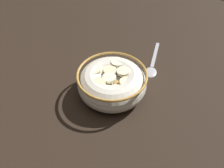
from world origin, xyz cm
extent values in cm
cube|color=black|center=(0.00, 0.00, -1.00)|extent=(129.52, 129.52, 2.00)
cylinder|color=silver|center=(0.00, 0.00, 0.30)|extent=(9.21, 9.21, 0.60)
torus|color=silver|center=(0.00, 0.00, 3.24)|extent=(16.74, 16.74, 6.47)
torus|color=#B28438|center=(0.00, 0.00, 6.17)|extent=(16.84, 16.84, 0.60)
cylinder|color=white|center=(0.00, 0.00, 4.37)|extent=(12.86, 12.86, 0.40)
cube|color=#AD7F42|center=(-0.86, -2.09, 4.92)|extent=(1.60, 1.58, 0.74)
cube|color=tan|center=(2.65, 4.02, 5.09)|extent=(1.97, 1.92, 0.85)
cube|color=tan|center=(0.78, 1.77, 4.88)|extent=(2.11, 2.14, 0.87)
cube|color=#B78947|center=(0.65, -3.66, 4.86)|extent=(1.77, 1.81, 0.83)
cube|color=tan|center=(-4.11, 0.48, 5.05)|extent=(1.70, 1.65, 0.82)
cube|color=tan|center=(3.00, -4.11, 5.00)|extent=(2.12, 2.14, 0.83)
cube|color=#B78947|center=(-4.44, 2.82, 4.96)|extent=(1.97, 1.97, 0.68)
cube|color=tan|center=(-2.81, -0.13, 5.06)|extent=(1.93, 1.97, 0.86)
cube|color=tan|center=(2.54, 1.44, 4.93)|extent=(2.18, 2.17, 0.84)
cube|color=tan|center=(-3.01, 2.86, 5.04)|extent=(1.52, 1.59, 0.86)
cube|color=tan|center=(-0.37, 4.40, 4.97)|extent=(2.17, 2.16, 0.84)
cube|color=tan|center=(-0.89, -4.48, 4.87)|extent=(1.98, 1.98, 0.69)
cube|color=#AD7F42|center=(1.58, -2.18, 5.04)|extent=(2.05, 2.01, 0.88)
cube|color=#AD7F42|center=(3.56, -0.49, 4.93)|extent=(1.70, 1.63, 0.86)
cylinder|color=beige|center=(-3.99, 0.95, 6.04)|extent=(3.39, 3.37, 0.96)
cylinder|color=beige|center=(-0.94, 4.48, 5.91)|extent=(3.84, 3.87, 0.98)
cylinder|color=#F9EFC6|center=(4.52, 1.55, 6.06)|extent=(4.54, 4.57, 0.90)
cylinder|color=beige|center=(0.46, -3.98, 5.82)|extent=(4.25, 4.25, 0.89)
cylinder|color=#F9EFC6|center=(2.54, -1.55, 6.01)|extent=(3.86, 3.91, 1.08)
cylinder|color=beige|center=(1.26, 1.40, 5.74)|extent=(4.57, 4.56, 0.78)
cylinder|color=#F4EABC|center=(-3.37, -3.22, 5.72)|extent=(3.38, 3.40, 1.06)
cylinder|color=#F9EFC6|center=(-1.12, -0.06, 6.02)|extent=(3.91, 3.92, 0.80)
ellipsoid|color=#A5A5AD|center=(12.00, -4.59, 0.40)|extent=(5.13, 4.54, 0.80)
cube|color=#A5A5AD|center=(19.59, -2.05, 0.18)|extent=(11.42, 4.67, 0.36)
camera|label=1|loc=(-33.64, -22.90, 44.70)|focal=38.49mm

